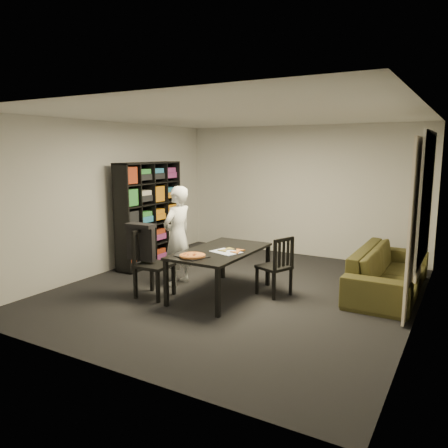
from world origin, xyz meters
The scene contains 16 objects.
room centered at (0.00, 0.00, 1.30)m, with size 5.01×5.51×2.61m.
window_pane centered at (2.48, 0.60, 1.50)m, with size 0.02×1.40×1.60m, color black.
window_frame centered at (2.48, 0.60, 1.50)m, with size 0.03×1.52×1.72m, color white.
curtain_left centered at (2.40, 0.08, 1.15)m, with size 0.03×0.70×2.25m, color beige.
curtain_right centered at (2.40, 1.12, 1.15)m, with size 0.03×0.70×2.25m, color beige.
bookshelf centered at (-2.16, 0.60, 0.95)m, with size 0.35×1.50×1.90m, color black.
dining_table centered at (-0.11, -0.29, 0.62)m, with size 0.91×1.64×0.68m.
chair_left centered at (-1.01, -0.83, 0.56)m, with size 0.48×0.48×0.99m.
chair_right centered at (0.64, 0.09, 0.50)m, with size 0.53×0.53×0.88m.
draped_jacket centered at (-1.14, -0.83, 0.82)m, with size 0.46×0.21×0.55m.
person centered at (-0.98, -0.15, 0.78)m, with size 0.57×0.37×1.57m, color white.
baking_tray centered at (-0.24, -0.84, 0.69)m, with size 0.40×0.32×0.01m, color black.
pepperoni_pizza centered at (-0.22, -0.86, 0.71)m, with size 0.35×0.35×0.03m.
kitchen_towel centered at (0.03, -0.37, 0.69)m, with size 0.40×0.30×0.01m, color white.
pizza_slices centered at (0.08, -0.29, 0.70)m, with size 0.37×0.31×0.01m, color #BF703B, non-canonical shape.
sofa centered at (2.01, 1.08, 0.33)m, with size 2.27×0.89×0.66m, color #383716.
Camera 1 is at (3.01, -5.63, 2.11)m, focal length 35.00 mm.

